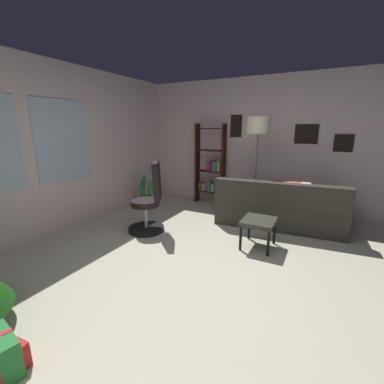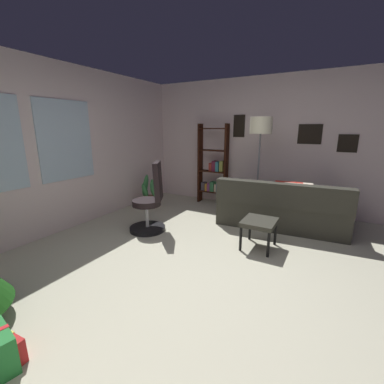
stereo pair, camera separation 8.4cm
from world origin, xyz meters
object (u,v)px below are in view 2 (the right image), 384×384
footstool (259,224)px  floor_lamp (261,132)px  couch (289,208)px  bookshelf (213,169)px  office_chair (151,205)px  potted_plant (150,195)px

footstool → floor_lamp: bearing=17.1°
couch → floor_lamp: (0.14, 0.59, 1.24)m
floor_lamp → bookshelf: bearing=70.9°
footstool → office_chair: (-0.23, 1.65, 0.08)m
footstool → couch: bearing=-9.4°
couch → potted_plant: couch is taller
couch → bookshelf: size_ratio=1.23×
office_chair → floor_lamp: (1.52, -1.25, 1.09)m
potted_plant → bookshelf: bearing=-48.7°
floor_lamp → office_chair: bearing=140.5°
couch → potted_plant: 2.68m
footstool → potted_plant: 2.57m
footstool → potted_plant: size_ratio=0.70×
couch → footstool: bearing=170.6°
couch → bookshelf: 1.77m
footstool → bookshelf: (1.65, 1.44, 0.40)m
office_chair → couch: bearing=-53.1°
couch → office_chair: (-1.38, 1.84, 0.14)m
couch → floor_lamp: 1.38m
floor_lamp → potted_plant: floor_lamp is taller
couch → bookshelf: (0.50, 1.63, 0.46)m
couch → potted_plant: size_ratio=3.06×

